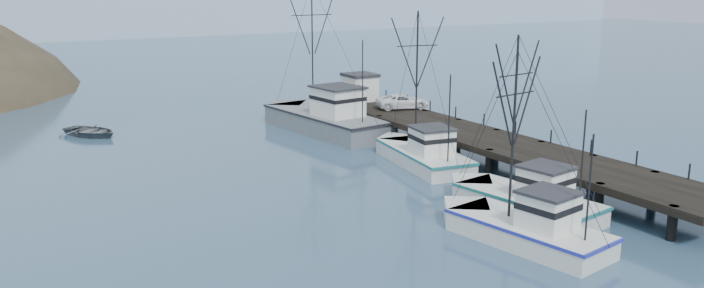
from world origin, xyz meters
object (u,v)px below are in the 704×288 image
object	(u,v)px
trawler_far	(421,154)
work_vessel	(323,118)
trawler_near	(523,199)
pier_shed	(360,87)
pickup_truck	(403,101)
pier	(472,137)
trawler_mid	(523,228)
motorboat	(91,136)

from	to	relation	value
trawler_far	work_vessel	xyz separation A→B (m)	(-0.83, 14.78, 0.41)
work_vessel	trawler_near	bearing A→B (deg)	-91.15
trawler_near	work_vessel	distance (m)	27.33
work_vessel	pier_shed	bearing A→B (deg)	26.67
trawler_far	pickup_truck	size ratio (longest dim) A/B	2.40
pier	pickup_truck	world-z (taller)	pickup_truck
trawler_mid	pier	bearing A→B (deg)	58.22
trawler_near	work_vessel	xyz separation A→B (m)	(0.55, 27.33, 0.41)
pier	pier_shed	size ratio (longest dim) A/B	13.75
pier	trawler_far	size ratio (longest dim) A/B	3.62
trawler_far	work_vessel	world-z (taller)	work_vessel
pickup_truck	trawler_far	bearing A→B (deg)	169.45
pier	motorboat	xyz separation A→B (m)	(-25.43, 24.01, -1.69)
pier	trawler_mid	xyz separation A→B (m)	(-9.93, -16.03, -0.87)
trawler_near	work_vessel	size ratio (longest dim) A/B	0.64
trawler_far	pier_shed	bearing A→B (deg)	74.04
trawler_near	trawler_far	size ratio (longest dim) A/B	0.93
pier	pickup_truck	distance (m)	12.01
pier_shed	motorboat	size ratio (longest dim) A/B	0.55
work_vessel	pier_shed	world-z (taller)	work_vessel
trawler_near	pier_shed	world-z (taller)	trawler_near
pier	trawler_mid	bearing A→B (deg)	-121.78
trawler_far	work_vessel	bearing A→B (deg)	93.21
pier	pickup_truck	xyz separation A→B (m)	(1.32, 11.90, 1.01)
pier	trawler_mid	world-z (taller)	trawler_mid
trawler_near	trawler_far	distance (m)	12.62
trawler_near	trawler_mid	distance (m)	5.23
pier_shed	work_vessel	bearing A→B (deg)	-153.33
pier	work_vessel	bearing A→B (deg)	110.87
trawler_mid	motorboat	world-z (taller)	trawler_mid
trawler_mid	pickup_truck	distance (m)	30.17
pier_shed	motorboat	world-z (taller)	pier_shed
work_vessel	motorboat	world-z (taller)	work_vessel
pier	pier_shed	bearing A→B (deg)	89.46
pier_shed	pickup_truck	bearing A→B (deg)	-79.31
pier	trawler_mid	distance (m)	18.88
pier_shed	pickup_truck	size ratio (longest dim) A/B	0.63
trawler_mid	pickup_truck	world-z (taller)	trawler_mid
trawler_mid	trawler_far	distance (m)	17.05
pickup_truck	motorboat	distance (m)	29.49
trawler_far	pier_shed	distance (m)	18.64
work_vessel	pickup_truck	bearing A→B (deg)	-23.99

